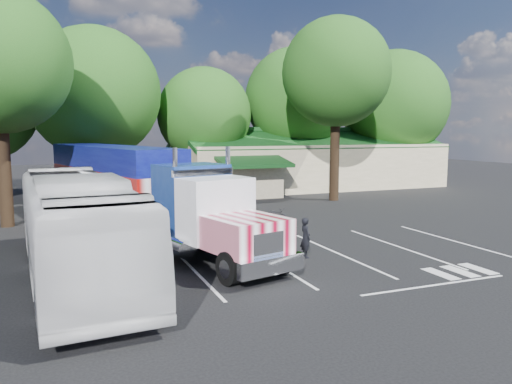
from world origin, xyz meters
name	(u,v)px	position (x,y,z in m)	size (l,w,h in m)	color
ground	(224,233)	(0.00, 0.00, 0.00)	(120.00, 120.00, 0.00)	black
event_hall	(304,163)	(13.74, 17.81, 2.21)	(24.20, 14.12, 5.55)	beige
tree_row_c	(94,93)	(-5.00, 16.20, 8.04)	(10.00, 10.00, 13.05)	black
tree_row_d	(204,115)	(4.00, 17.50, 6.58)	(8.00, 8.00, 10.60)	black
tree_row_e	(297,100)	(13.00, 18.00, 8.09)	(9.60, 9.60, 12.90)	black
tree_row_f	(394,104)	(23.00, 16.80, 7.79)	(10.40, 10.40, 13.00)	black
tree_near_right	(336,73)	(11.50, 8.50, 9.46)	(8.00, 8.00, 13.50)	black
semi_truck	(132,181)	(-4.24, 2.48, 2.59)	(8.12, 21.82, 4.58)	black
woman	(306,238)	(1.60, -6.00, 0.84)	(0.61, 0.40, 1.67)	black
bicycle	(277,214)	(3.85, 1.93, 0.41)	(0.55, 1.57, 0.83)	black
tour_bus	(77,227)	(-7.28, -5.71, 1.86)	(3.13, 13.36, 3.72)	silver
silver_sedan	(238,190)	(5.00, 11.75, 0.71)	(1.51, 4.33, 1.43)	#ADB1B6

